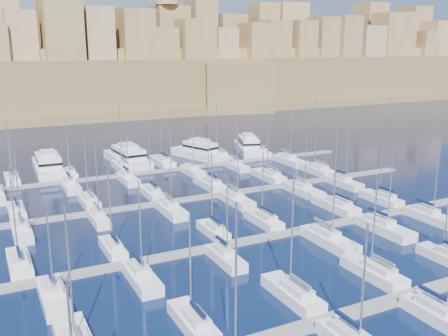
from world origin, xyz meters
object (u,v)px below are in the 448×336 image
motor_yacht_a (48,165)px  motor_yacht_c (199,151)px  motor_yacht_d (248,146)px  sailboat_2 (293,293)px  sailboat_4 (446,257)px  motor_yacht_b (128,157)px

motor_yacht_a → motor_yacht_c: 35.46m
motor_yacht_d → sailboat_2: bearing=-115.9°
sailboat_4 → motor_yacht_a: bearing=118.5°
sailboat_4 → motor_yacht_b: 74.83m
motor_yacht_a → motor_yacht_c: bearing=-2.1°
sailboat_2 → motor_yacht_a: sailboat_2 is taller
sailboat_4 → sailboat_2: bearing=178.3°
motor_yacht_a → motor_yacht_b: same height
sailboat_4 → motor_yacht_d: size_ratio=0.75×
sailboat_2 → sailboat_4: (23.17, -0.67, -0.03)m
sailboat_2 → motor_yacht_c: (19.81, 69.60, 0.97)m
motor_yacht_d → sailboat_4: bearing=-98.7°
sailboat_2 → motor_yacht_a: size_ratio=0.82×
sailboat_4 → motor_yacht_a: 81.40m
motor_yacht_b → sailboat_4: bearing=-73.8°
sailboat_4 → motor_yacht_c: (-3.36, 70.27, 1.00)m
sailboat_2 → sailboat_4: 23.18m
sailboat_2 → motor_yacht_c: sailboat_2 is taller
motor_yacht_b → motor_yacht_d: bearing=-2.1°
motor_yacht_b → sailboat_2: bearing=-91.8°
sailboat_4 → motor_yacht_a: (-38.80, 71.55, 1.00)m
sailboat_2 → motor_yacht_d: bearing=64.1°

